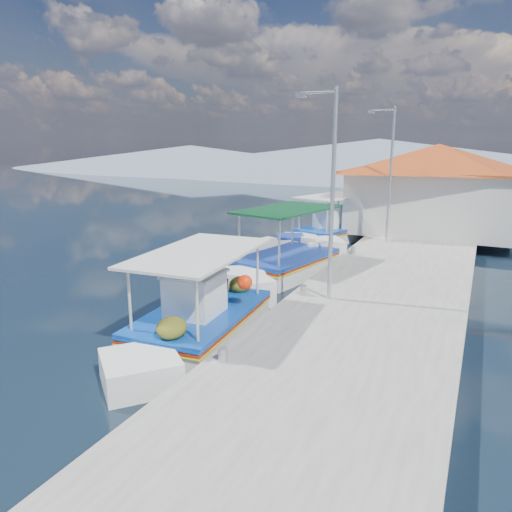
% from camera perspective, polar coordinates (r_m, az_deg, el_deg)
% --- Properties ---
extents(ground, '(160.00, 160.00, 0.00)m').
position_cam_1_polar(ground, '(14.96, -11.06, -6.57)').
color(ground, black).
rests_on(ground, ground).
extents(quay, '(5.00, 44.00, 0.50)m').
position_cam_1_polar(quay, '(18.08, 16.23, -2.50)').
color(quay, '#B0ADA4').
rests_on(quay, ground).
extents(bollards, '(0.20, 17.20, 0.30)m').
position_cam_1_polar(bollards, '(17.70, 9.20, -1.12)').
color(bollards, '#A5A8AD').
rests_on(bollards, quay).
extents(main_caique, '(2.62, 7.84, 2.59)m').
position_cam_1_polar(main_caique, '(12.94, -6.27, -7.31)').
color(main_caique, white).
rests_on(main_caique, ground).
extents(caique_green_canopy, '(3.37, 7.50, 2.87)m').
position_cam_1_polar(caique_green_canopy, '(18.64, 3.63, -0.92)').
color(caique_green_canopy, white).
rests_on(caique_green_canopy, ground).
extents(caique_blue_hull, '(2.98, 5.71, 1.07)m').
position_cam_1_polar(caique_blue_hull, '(20.80, 0.22, 0.24)').
color(caique_blue_hull, '#193696').
rests_on(caique_blue_hull, ground).
extents(caique_far, '(3.67, 7.01, 2.59)m').
position_cam_1_polar(caique_far, '(25.26, 9.00, 2.91)').
color(caique_far, white).
rests_on(caique_far, ground).
extents(harbor_building, '(10.49, 10.49, 4.40)m').
position_cam_1_polar(harbor_building, '(26.43, 20.49, 7.72)').
color(harbor_building, silver).
rests_on(harbor_building, quay).
extents(lamp_post_near, '(1.21, 0.14, 6.00)m').
position_cam_1_polar(lamp_post_near, '(13.87, 8.71, 8.30)').
color(lamp_post_near, '#A5A8AD').
rests_on(lamp_post_near, quay).
extents(lamp_post_far, '(1.21, 0.14, 6.00)m').
position_cam_1_polar(lamp_post_far, '(22.61, 15.44, 9.97)').
color(lamp_post_far, '#A5A8AD').
rests_on(lamp_post_far, quay).
extents(mountain_ridge, '(171.40, 96.00, 5.50)m').
position_cam_1_polar(mountain_ridge, '(67.33, 24.04, 9.86)').
color(mountain_ridge, slate).
rests_on(mountain_ridge, ground).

